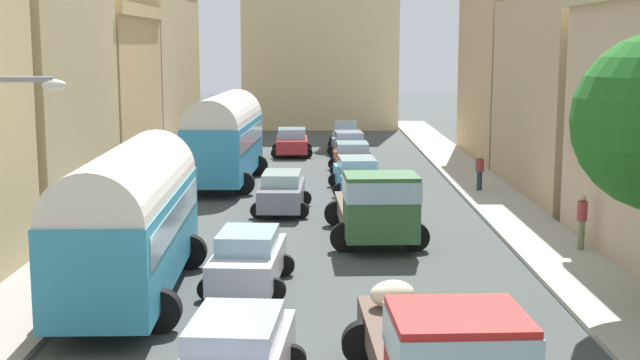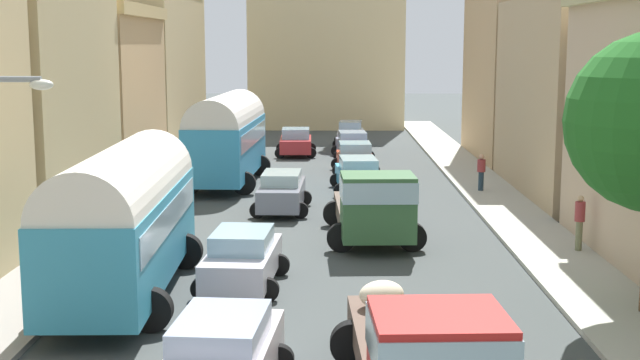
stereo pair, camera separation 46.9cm
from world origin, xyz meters
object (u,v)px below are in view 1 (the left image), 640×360
at_px(parked_bus_1, 224,135).
at_px(car_0, 357,174).
at_px(car_4, 235,359).
at_px(car_5, 248,259).
at_px(car_3, 345,134).
at_px(parked_bus_0, 130,215).
at_px(car_7, 291,142).
at_px(cargo_truck_0, 440,355).
at_px(car_6, 282,192).
at_px(cargo_truck_1, 376,205).
at_px(car_2, 348,145).
at_px(pedestrian_2, 479,171).
at_px(pedestrian_1, 582,220).
at_px(car_1, 352,158).

xyz_separation_m(parked_bus_1, car_0, (5.97, -1.95, -1.52)).
bearing_deg(car_4, car_0, 82.04).
height_order(car_0, car_5, car_5).
bearing_deg(car_3, parked_bus_1, -112.30).
bearing_deg(parked_bus_0, car_0, 68.00).
height_order(car_3, car_7, car_3).
xyz_separation_m(car_5, car_7, (0.27, 27.28, 0.01)).
height_order(parked_bus_0, car_7, parked_bus_0).
distance_m(cargo_truck_0, car_6, 19.13).
height_order(cargo_truck_0, car_4, cargo_truck_0).
bearing_deg(cargo_truck_1, parked_bus_0, -137.52).
xyz_separation_m(car_2, car_5, (-3.52, -26.00, 0.01)).
height_order(parked_bus_1, car_2, parked_bus_1).
relative_size(parked_bus_0, car_4, 2.00).
bearing_deg(parked_bus_0, cargo_truck_0, -47.65).
relative_size(cargo_truck_1, car_3, 1.66).
bearing_deg(car_5, car_6, 87.59).
bearing_deg(car_0, car_2, 90.00).
xyz_separation_m(parked_bus_0, car_6, (3.33, 11.32, -1.35)).
xyz_separation_m(parked_bus_0, car_4, (3.28, -6.52, -1.33)).
relative_size(car_3, car_5, 0.97).
bearing_deg(parked_bus_1, car_5, -81.79).
bearing_deg(pedestrian_2, car_5, -121.14).
distance_m(parked_bus_1, car_6, 7.27).
bearing_deg(parked_bus_0, car_6, 73.59).
relative_size(cargo_truck_0, car_3, 1.72).
distance_m(parked_bus_1, car_7, 10.78).
bearing_deg(pedestrian_1, cargo_truck_0, -116.55).
xyz_separation_m(cargo_truck_1, pedestrian_1, (6.23, -1.48, -0.19)).
relative_size(car_3, pedestrian_2, 2.28).
bearing_deg(car_0, car_7, 104.80).
bearing_deg(car_4, parked_bus_0, 116.70).
xyz_separation_m(car_2, car_7, (-3.24, 1.28, 0.02)).
distance_m(parked_bus_0, car_7, 28.36).
bearing_deg(parked_bus_1, parked_bus_0, -91.44).
height_order(car_1, car_2, car_1).
bearing_deg(parked_bus_0, cargo_truck_1, 42.48).
xyz_separation_m(parked_bus_1, car_4, (2.83, -24.35, -1.48)).
distance_m(car_3, car_4, 39.02).
relative_size(car_0, car_6, 1.07).
bearing_deg(car_6, car_4, -90.17).
relative_size(cargo_truck_1, car_2, 1.63).
bearing_deg(car_3, car_2, -90.00).
distance_m(parked_bus_1, car_0, 6.46).
bearing_deg(car_2, parked_bus_0, -103.42).
relative_size(cargo_truck_1, car_5, 1.61).
relative_size(parked_bus_0, cargo_truck_1, 1.38).
bearing_deg(car_6, parked_bus_1, 113.92).
relative_size(car_0, pedestrian_1, 2.41).
xyz_separation_m(car_3, car_4, (-3.13, -38.89, -0.00)).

